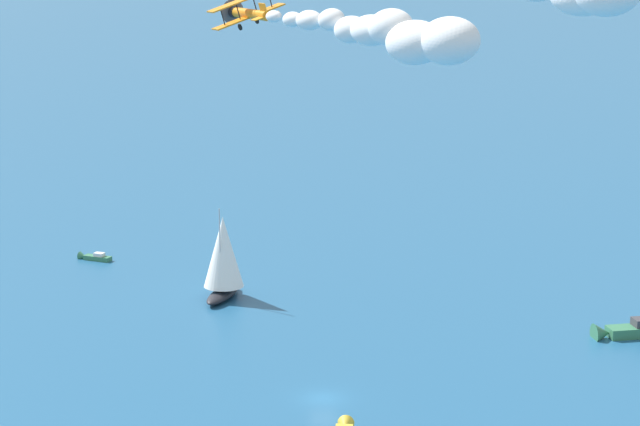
# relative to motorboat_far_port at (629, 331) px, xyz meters

# --- Properties ---
(ground_plane) EXTENTS (2000.00, 2000.00, 0.00)m
(ground_plane) POSITION_rel_motorboat_far_port_xyz_m (-20.89, 34.20, -0.73)
(ground_plane) COLOR #1E517A
(motorboat_far_port) EXTENTS (4.54, 9.60, 2.70)m
(motorboat_far_port) POSITION_rel_motorboat_far_port_xyz_m (0.00, 0.00, 0.00)
(motorboat_far_port) COLOR #33704C
(motorboat_far_port) RESTS_ON ground_plane
(sailboat_inshore) EXTENTS (9.57, 6.09, 11.90)m
(sailboat_inshore) POSITION_rel_motorboat_far_port_xyz_m (12.85, 48.44, 4.70)
(sailboat_inshore) COLOR black
(sailboat_inshore) RESTS_ON ground_plane
(motorboat_ahead) EXTENTS (2.94, 5.13, 1.45)m
(motorboat_ahead) POSITION_rel_motorboat_far_port_xyz_m (30.26, 69.22, -0.34)
(motorboat_ahead) COLOR #33704C
(motorboat_ahead) RESTS_ON ground_plane
(biplane_lead) EXTENTS (6.98, 6.85, 3.90)m
(biplane_lead) POSITION_rel_motorboat_far_port_xyz_m (-25.04, 40.82, 37.79)
(biplane_lead) COLOR orange
(smoke_trail_lead) EXTENTS (24.14, 18.75, 4.72)m
(smoke_trail_lead) POSITION_rel_motorboat_far_port_xyz_m (-44.39, 27.48, 37.49)
(smoke_trail_lead) COLOR white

